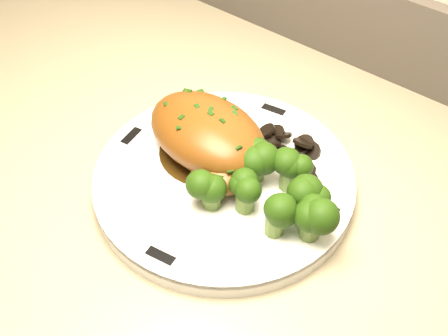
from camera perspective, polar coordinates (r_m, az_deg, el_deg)
The scene contains 9 objects.
plate at distance 0.62m, azimuth 0.00°, elevation -1.25°, with size 0.29×0.29×0.02m, color white.
rim_accent_0 at distance 0.70m, azimuth 5.06°, elevation 5.92°, with size 0.03×0.01×0.00m, color black.
rim_accent_1 at distance 0.67m, azimuth -9.40°, elevation 3.23°, with size 0.03×0.01×0.00m, color black.
rim_accent_2 at distance 0.55m, azimuth -6.47°, elevation -8.87°, with size 0.03×0.01×0.00m, color black.
rim_accent_3 at distance 0.58m, azimuth 10.76°, elevation -4.94°, with size 0.03×0.01×0.00m, color black.
gravy_pool at distance 0.64m, azimuth -1.68°, elevation 1.69°, with size 0.11×0.11×0.00m, color #362309.
chicken_breast at distance 0.61m, azimuth -1.61°, elevation 3.17°, with size 0.16×0.12×0.06m.
mushroom_pile at distance 0.63m, azimuth 5.43°, elevation 1.26°, with size 0.10×0.07×0.03m.
broccoli_florets at distance 0.56m, azimuth 4.77°, elevation -2.37°, with size 0.13×0.10×0.05m.
Camera 1 is at (-0.04, 1.36, 1.32)m, focal length 45.00 mm.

